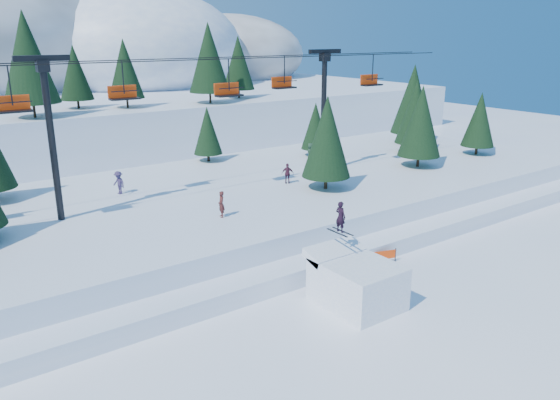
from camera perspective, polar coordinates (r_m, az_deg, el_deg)
ground at (r=28.07m, az=7.75°, el=-13.10°), size 160.00×160.00×0.00m
mid_shelf at (r=41.26m, az=-9.57°, el=-1.24°), size 70.00×22.00×2.50m
berm at (r=33.37m, az=-1.73°, el=-6.77°), size 70.00×6.00×1.10m
jump_kicker at (r=29.79m, az=7.90°, el=-8.39°), size 3.53×4.81×5.39m
chairlift at (r=40.15m, az=-8.44°, el=10.13°), size 46.00×3.21×10.28m
conifer_stand at (r=40.19m, az=-9.61°, el=6.40°), size 63.66×16.92×9.04m
distant_skiers at (r=40.13m, az=-11.38°, el=1.31°), size 32.36×10.14×1.80m
banner_near at (r=35.11m, az=9.98°, el=-5.81°), size 2.73×0.92×0.90m
banner_far at (r=39.54m, az=12.95°, el=-3.35°), size 2.85×0.27×0.90m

